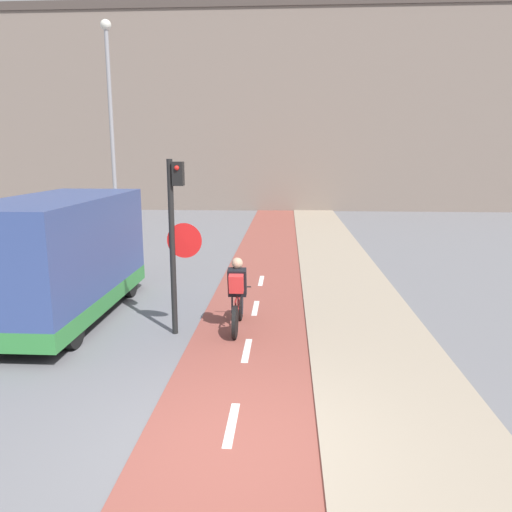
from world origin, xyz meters
name	(u,v)px	position (x,y,z in m)	size (l,w,h in m)	color
ground_plane	(227,448)	(0.00, 0.00, 0.00)	(120.00, 120.00, 0.00)	slate
bike_lane	(227,447)	(0.00, 0.00, 0.01)	(2.23, 60.00, 0.02)	brown
sidewalk_strip	(422,453)	(2.31, 0.00, 0.03)	(2.40, 60.00, 0.05)	gray
building_row_background	(277,111)	(0.00, 27.94, 6.14)	(60.00, 5.20, 12.26)	slate
traffic_light_pole	(176,229)	(-1.41, 3.84, 2.09)	(0.67, 0.25, 3.39)	black
street_lamp_far	(111,117)	(-5.45, 12.19, 4.73)	(0.36, 0.36, 7.89)	gray
cyclist_near	(237,296)	(-0.28, 4.11, 0.71)	(0.46, 1.76, 1.48)	black
van	(60,260)	(-4.10, 4.66, 1.28)	(2.07, 5.20, 2.60)	#334784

